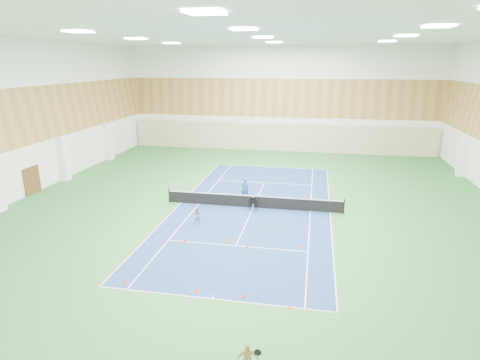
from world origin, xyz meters
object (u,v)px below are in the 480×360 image
coach (245,189)px  child_court (198,216)px  tennis_net (253,201)px  child_apron (247,359)px  ball_cart (253,205)px

coach → child_court: (-2.14, -5.48, -0.26)m
tennis_net → child_apron: 16.13m
coach → ball_cart: (1.04, -2.47, -0.38)m
tennis_net → coach: 2.12m
child_court → child_apron: bearing=-77.5°
ball_cart → tennis_net: bearing=79.6°
coach → child_court: 5.88m
tennis_net → child_court: (-3.10, -3.60, 0.02)m
child_apron → ball_cart: size_ratio=1.31×
child_court → child_apron: size_ratio=0.99×
coach → ball_cart: 2.71m
child_court → ball_cart: child_court is taller
coach → child_court: size_ratio=1.45×
tennis_net → ball_cart: (0.08, -0.60, -0.11)m
child_apron → ball_cart: (-2.20, 15.37, -0.14)m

